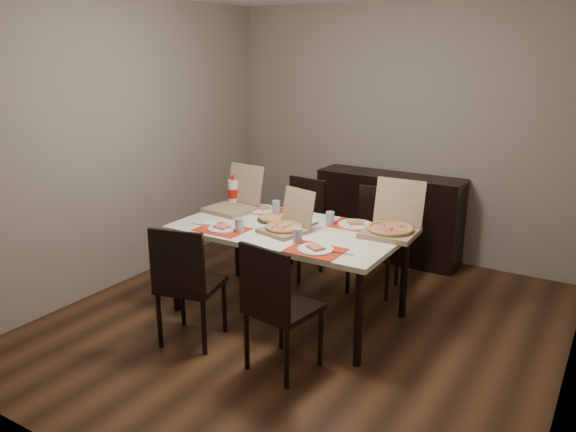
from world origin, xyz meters
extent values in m
cube|color=#452715|center=(0.00, 0.00, -0.01)|extent=(3.80, 4.00, 0.02)
cube|color=gray|center=(0.00, 2.01, 1.30)|extent=(3.80, 0.02, 2.60)
cube|color=gray|center=(-1.91, 0.00, 1.30)|extent=(0.02, 4.00, 2.60)
cube|color=black|center=(0.00, 1.78, 0.45)|extent=(1.50, 0.40, 0.90)
cube|color=beige|center=(-0.20, 0.09, 0.73)|extent=(1.80, 1.00, 0.04)
cylinder|color=black|center=(-1.04, -0.35, 0.35)|extent=(0.06, 0.06, 0.71)
cylinder|color=black|center=(0.64, -0.35, 0.35)|extent=(0.06, 0.06, 0.71)
cylinder|color=black|center=(-1.04, 0.53, 0.35)|extent=(0.06, 0.06, 0.71)
cylinder|color=black|center=(0.64, 0.53, 0.35)|extent=(0.06, 0.06, 0.71)
cube|color=black|center=(-0.58, -0.67, 0.45)|extent=(0.51, 0.51, 0.04)
cube|color=black|center=(-0.53, -0.86, 0.70)|extent=(0.41, 0.13, 0.46)
cylinder|color=black|center=(-0.71, -0.89, 0.21)|extent=(0.04, 0.04, 0.43)
cylinder|color=black|center=(-0.36, -0.80, 0.21)|extent=(0.04, 0.04, 0.43)
cylinder|color=black|center=(-0.80, -0.54, 0.21)|extent=(0.04, 0.04, 0.43)
cylinder|color=black|center=(-0.45, -0.45, 0.21)|extent=(0.04, 0.04, 0.43)
cube|color=black|center=(0.22, -0.65, 0.45)|extent=(0.48, 0.48, 0.04)
cube|color=black|center=(0.19, -0.83, 0.70)|extent=(0.42, 0.09, 0.46)
cylinder|color=black|center=(0.01, -0.80, 0.21)|extent=(0.04, 0.04, 0.43)
cylinder|color=black|center=(0.37, -0.85, 0.21)|extent=(0.04, 0.04, 0.43)
cylinder|color=black|center=(0.07, -0.44, 0.21)|extent=(0.04, 0.04, 0.43)
cylinder|color=black|center=(0.42, -0.49, 0.21)|extent=(0.04, 0.04, 0.43)
cube|color=black|center=(-0.59, 0.87, 0.45)|extent=(0.47, 0.47, 0.04)
cube|color=black|center=(-0.57, 1.06, 0.70)|extent=(0.42, 0.08, 0.46)
cylinder|color=black|center=(-0.39, 1.03, 0.21)|extent=(0.04, 0.04, 0.43)
cylinder|color=black|center=(-0.75, 1.07, 0.21)|extent=(0.04, 0.04, 0.43)
cylinder|color=black|center=(-0.44, 0.67, 0.21)|extent=(0.04, 0.04, 0.43)
cylinder|color=black|center=(-0.79, 0.71, 0.21)|extent=(0.04, 0.04, 0.43)
cube|color=black|center=(0.21, 0.90, 0.45)|extent=(0.47, 0.47, 0.04)
cube|color=black|center=(0.19, 1.09, 0.70)|extent=(0.42, 0.08, 0.46)
cylinder|color=black|center=(0.37, 1.11, 0.21)|extent=(0.04, 0.04, 0.43)
cylinder|color=black|center=(0.01, 1.06, 0.21)|extent=(0.04, 0.04, 0.43)
cylinder|color=black|center=(0.41, 0.75, 0.21)|extent=(0.04, 0.04, 0.43)
cylinder|color=black|center=(0.06, 0.70, 0.21)|extent=(0.04, 0.04, 0.43)
cube|color=red|center=(-0.62, -0.22, 0.75)|extent=(0.40, 0.30, 0.00)
cylinder|color=white|center=(-0.62, -0.22, 0.76)|extent=(0.23, 0.23, 0.01)
cube|color=#E1B270|center=(-0.62, -0.22, 0.78)|extent=(0.13, 0.10, 0.02)
cylinder|color=#95969E|center=(-0.47, -0.20, 0.81)|extent=(0.07, 0.07, 0.11)
cube|color=#B2B2B7|center=(-0.83, -0.22, 0.75)|extent=(0.20, 0.04, 0.00)
cube|color=white|center=(-0.78, -0.18, 0.76)|extent=(0.13, 0.13, 0.02)
cube|color=red|center=(0.25, -0.26, 0.75)|extent=(0.40, 0.30, 0.00)
cylinder|color=white|center=(0.25, -0.26, 0.76)|extent=(0.26, 0.26, 0.01)
cube|color=#E1B270|center=(0.25, -0.26, 0.78)|extent=(0.15, 0.14, 0.02)
cylinder|color=#95969E|center=(0.05, -0.18, 0.81)|extent=(0.07, 0.07, 0.11)
cube|color=#B2B2B7|center=(0.43, -0.23, 0.75)|extent=(0.20, 0.04, 0.00)
cube|color=red|center=(-0.67, 0.41, 0.75)|extent=(0.40, 0.30, 0.00)
cylinder|color=white|center=(-0.67, 0.41, 0.76)|extent=(0.28, 0.28, 0.01)
cube|color=#E1B270|center=(-0.67, 0.41, 0.78)|extent=(0.14, 0.11, 0.02)
cylinder|color=#95969E|center=(-0.52, 0.41, 0.81)|extent=(0.07, 0.07, 0.11)
cube|color=#B2B2B7|center=(-0.83, 0.40, 0.75)|extent=(0.20, 0.04, 0.00)
cube|color=white|center=(-0.83, 0.45, 0.76)|extent=(0.13, 0.13, 0.02)
cube|color=red|center=(0.24, 0.43, 0.75)|extent=(0.40, 0.30, 0.00)
cylinder|color=white|center=(0.24, 0.43, 0.76)|extent=(0.28, 0.28, 0.01)
cube|color=#E1B270|center=(0.24, 0.43, 0.78)|extent=(0.15, 0.15, 0.02)
cylinder|color=#95969E|center=(0.05, 0.34, 0.81)|extent=(0.07, 0.07, 0.11)
cube|color=#B2B2B7|center=(0.41, 0.41, 0.75)|extent=(0.20, 0.04, 0.00)
cube|color=white|center=(-0.22, 0.09, 0.76)|extent=(0.14, 0.14, 0.02)
cube|color=#8B6D50|center=(-0.16, -0.03, 0.77)|extent=(0.39, 0.39, 0.03)
cube|color=#8B6D50|center=(-0.12, 0.12, 0.93)|extent=(0.33, 0.15, 0.29)
cylinder|color=#E1B270|center=(-0.16, -0.03, 0.79)|extent=(0.33, 0.33, 0.02)
cube|color=#8B6D50|center=(0.57, 0.34, 0.77)|extent=(0.42, 0.42, 0.04)
cube|color=#8B6D50|center=(0.56, 0.54, 0.97)|extent=(0.40, 0.11, 0.36)
cylinder|color=#E1B270|center=(0.57, 0.34, 0.80)|extent=(0.36, 0.36, 0.02)
cube|color=#8B6D50|center=(-0.88, 0.24, 0.77)|extent=(0.43, 0.43, 0.04)
cube|color=#8B6D50|center=(-0.86, 0.43, 0.96)|extent=(0.39, 0.13, 0.35)
cylinder|color=black|center=(-0.42, 0.19, 0.76)|extent=(0.25, 0.25, 0.01)
cylinder|color=tan|center=(-0.42, 0.19, 0.77)|extent=(0.21, 0.21, 0.02)
imported|color=white|center=(-0.10, 0.29, 0.77)|extent=(0.14, 0.14, 0.03)
cylinder|color=silver|center=(-0.99, 0.41, 0.87)|extent=(0.09, 0.09, 0.24)
cylinder|color=#AA1307|center=(-0.99, 0.41, 0.86)|extent=(0.10, 0.10, 0.08)
cylinder|color=#AA1307|center=(-0.99, 0.41, 1.01)|extent=(0.03, 0.03, 0.05)
camera|label=1|loc=(2.05, -3.58, 2.12)|focal=35.00mm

